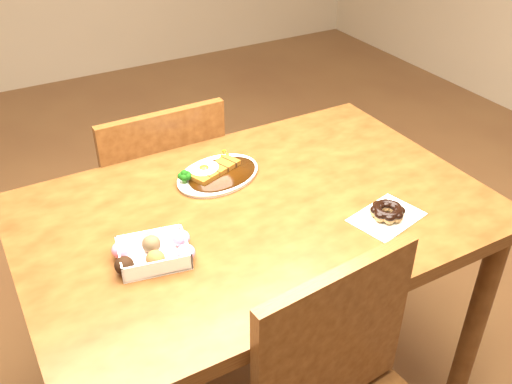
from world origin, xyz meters
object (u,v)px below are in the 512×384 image
katsu_curry_plate (216,173)px  donut_box (153,252)px  table (257,238)px  chair_far (158,202)px  pon_de_ring (387,212)px

katsu_curry_plate → donut_box: size_ratio=1.53×
donut_box → table: bearing=11.8°
chair_far → pon_de_ring: bearing=115.9°
katsu_curry_plate → chair_far: bearing=101.1°
table → chair_far: 0.57m
katsu_curry_plate → donut_box: 0.38m
table → chair_far: chair_far is taller
table → donut_box: size_ratio=6.34×
donut_box → pon_de_ring: donut_box is taller
pon_de_ring → table: bearing=143.2°
katsu_curry_plate → donut_box: bearing=-138.2°
table → pon_de_ring: (0.26, -0.20, 0.12)m
table → katsu_curry_plate: bearing=97.9°
donut_box → katsu_curry_plate: bearing=41.8°
table → pon_de_ring: bearing=-36.8°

